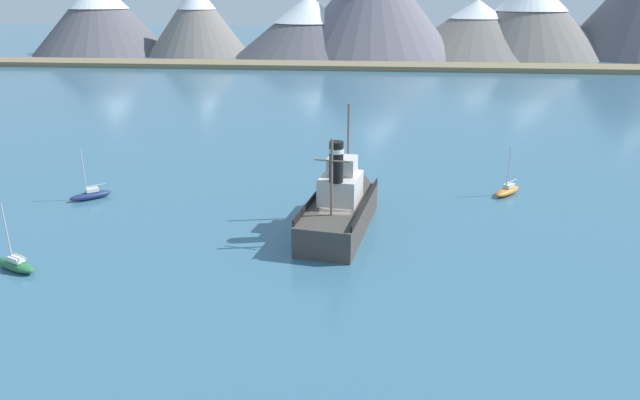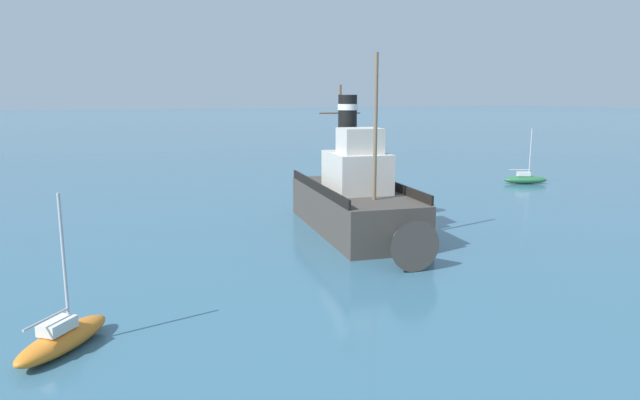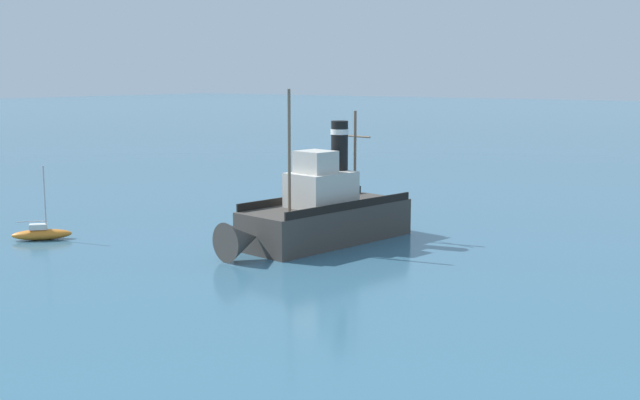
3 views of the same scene
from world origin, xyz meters
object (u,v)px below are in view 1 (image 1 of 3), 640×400
old_tugboat (341,207)px  sailboat_orange (507,191)px  sailboat_navy (91,195)px  sailboat_green (16,264)px

old_tugboat → sailboat_orange: 18.41m
old_tugboat → sailboat_orange: bearing=32.2°
old_tugboat → sailboat_navy: 24.47m
sailboat_orange → sailboat_green: size_ratio=1.00×
sailboat_orange → sailboat_navy: size_ratio=1.00×
sailboat_green → old_tugboat: bearing=23.9°
old_tugboat → sailboat_orange: old_tugboat is taller
old_tugboat → sailboat_orange: (15.52, 9.79, -1.40)m
sailboat_navy → sailboat_orange: bearing=7.4°
old_tugboat → sailboat_navy: size_ratio=3.01×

